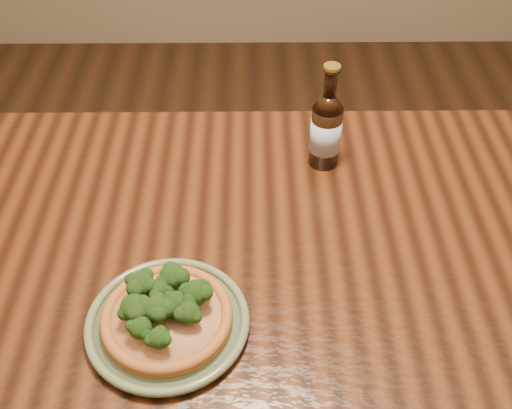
{
  "coord_description": "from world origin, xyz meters",
  "views": [
    {
      "loc": [
        -0.22,
        -0.56,
        1.52
      ],
      "look_at": [
        -0.22,
        0.18,
        0.82
      ],
      "focal_mm": 42.0,
      "sensor_mm": 36.0,
      "label": 1
    }
  ],
  "objects_px": {
    "table": "(377,298)",
    "plate": "(168,322)",
    "pizza": "(165,313)",
    "beer_bottle": "(326,129)"
  },
  "relations": [
    {
      "from": "pizza",
      "to": "table",
      "type": "bearing_deg",
      "value": 18.72
    },
    {
      "from": "pizza",
      "to": "plate",
      "type": "bearing_deg",
      "value": -53.25
    },
    {
      "from": "table",
      "to": "plate",
      "type": "bearing_deg",
      "value": -160.97
    },
    {
      "from": "table",
      "to": "pizza",
      "type": "bearing_deg",
      "value": -161.28
    },
    {
      "from": "plate",
      "to": "table",
      "type": "bearing_deg",
      "value": 19.03
    },
    {
      "from": "plate",
      "to": "pizza",
      "type": "distance_m",
      "value": 0.02
    },
    {
      "from": "plate",
      "to": "pizza",
      "type": "bearing_deg",
      "value": 126.75
    },
    {
      "from": "table",
      "to": "plate",
      "type": "height_order",
      "value": "plate"
    },
    {
      "from": "plate",
      "to": "beer_bottle",
      "type": "height_order",
      "value": "beer_bottle"
    },
    {
      "from": "table",
      "to": "beer_bottle",
      "type": "xyz_separation_m",
      "value": [
        -0.08,
        0.27,
        0.17
      ]
    }
  ]
}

